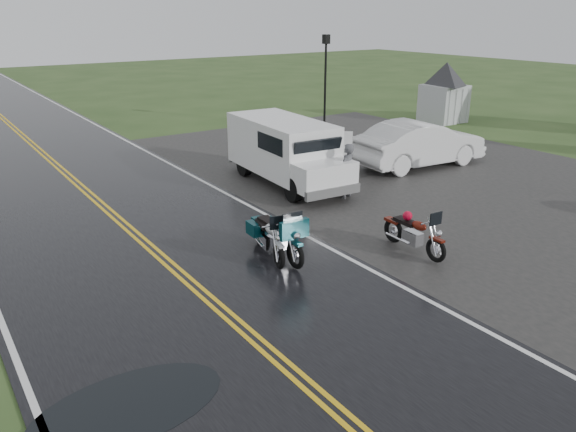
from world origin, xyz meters
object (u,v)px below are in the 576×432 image
at_px(visitor_center, 446,77).
at_px(van_white, 294,168).
at_px(motorcycle_teal, 295,244).
at_px(lamp_post_far_right, 325,82).
at_px(person_at_van, 347,172).
at_px(motorcycle_silver, 279,246).
at_px(sedan_white, 420,144).
at_px(motorcycle_red, 437,241).

relative_size(visitor_center, van_white, 2.75).
xyz_separation_m(motorcycle_teal, lamp_post_far_right, (11.06, 13.11, 1.69)).
distance_m(van_white, person_at_van, 1.79).
xyz_separation_m(motorcycle_silver, van_white, (3.14, 3.91, 0.51)).
bearing_deg(visitor_center, sedan_white, -143.97).
height_order(motorcycle_silver, lamp_post_far_right, lamp_post_far_right).
relative_size(motorcycle_teal, van_white, 0.40).
bearing_deg(motorcycle_red, van_white, 94.11).
bearing_deg(van_white, motorcycle_teal, -120.56).
distance_m(person_at_van, sedan_white, 5.17).
height_order(motorcycle_silver, person_at_van, person_at_van).
distance_m(visitor_center, van_white, 16.34).
xyz_separation_m(visitor_center, van_white, (-14.80, -6.81, -1.26)).
relative_size(motorcycle_silver, sedan_white, 0.40).
relative_size(motorcycle_silver, lamp_post_far_right, 0.45).
distance_m(visitor_center, lamp_post_far_right, 6.93).
relative_size(visitor_center, lamp_post_far_right, 3.37).
distance_m(motorcycle_silver, lamp_post_far_right, 17.27).
distance_m(motorcycle_red, person_at_van, 5.36).
height_order(van_white, sedan_white, van_white).
bearing_deg(van_white, motorcycle_silver, -124.90).
bearing_deg(person_at_van, van_white, -44.11).
bearing_deg(motorcycle_teal, visitor_center, 34.87).
xyz_separation_m(motorcycle_teal, motorcycle_silver, (-0.30, 0.23, -0.05)).
relative_size(motorcycle_red, motorcycle_silver, 0.97).
bearing_deg(lamp_post_far_right, motorcycle_red, -118.66).
height_order(person_at_van, sedan_white, person_at_van).
bearing_deg(sedan_white, visitor_center, -49.31).
height_order(motorcycle_teal, person_at_van, person_at_van).
bearing_deg(person_at_van, motorcycle_teal, 14.45).
height_order(visitor_center, motorcycle_red, visitor_center).
bearing_deg(motorcycle_teal, motorcycle_red, -25.21).
distance_m(motorcycle_teal, person_at_van, 5.72).
bearing_deg(sedan_white, person_at_van, 111.27).
distance_m(visitor_center, motorcycle_red, 19.37).
bearing_deg(sedan_white, van_white, 102.02).
xyz_separation_m(motorcycle_silver, lamp_post_far_right, (11.37, 12.88, 1.74)).
xyz_separation_m(visitor_center, person_at_van, (-13.14, -7.43, -1.50)).
height_order(sedan_white, lamp_post_far_right, lamp_post_far_right).
bearing_deg(sedan_white, motorcycle_silver, 120.69).
xyz_separation_m(motorcycle_red, motorcycle_teal, (-3.01, 1.62, 0.07)).
xyz_separation_m(van_white, sedan_white, (6.62, 0.85, -0.26)).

